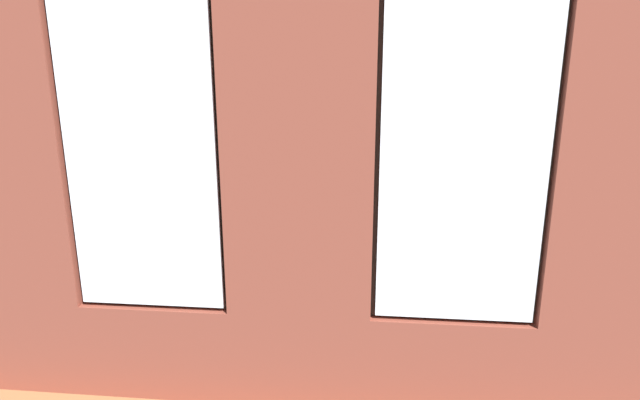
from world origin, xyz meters
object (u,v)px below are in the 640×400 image
(remote_gray, at_px, (340,237))
(tv_flatscreen, at_px, (80,196))
(media_console, at_px, (86,244))
(couch_left, at_px, (582,272))
(coffee_table, at_px, (309,246))
(potted_plant_near_tv, at_px, (79,230))
(potted_plant_foreground_right, at_px, (166,180))
(potted_plant_by_left_couch, at_px, (506,219))
(remote_silver, at_px, (274,243))
(candle_jar, at_px, (296,233))
(couch_by_window, at_px, (274,312))
(table_plant_small, at_px, (316,235))
(cup_ceramic, at_px, (309,236))
(potted_plant_corner_near_left, at_px, (528,186))

(remote_gray, xyz_separation_m, tv_flatscreen, (3.02, -0.08, 0.38))
(remote_gray, bearing_deg, media_console, 73.26)
(couch_left, distance_m, coffee_table, 2.75)
(potted_plant_near_tv, relative_size, potted_plant_foreground_right, 0.97)
(potted_plant_by_left_couch, bearing_deg, media_console, 8.91)
(remote_silver, bearing_deg, potted_plant_foreground_right, 18.74)
(couch_left, xyz_separation_m, remote_gray, (2.40, -0.45, 0.12))
(coffee_table, height_order, potted_plant_foreground_right, potted_plant_foreground_right)
(couch_left, relative_size, remote_gray, 10.30)
(candle_jar, height_order, tv_flatscreen, tv_flatscreen)
(couch_by_window, height_order, table_plant_small, couch_by_window)
(candle_jar, bearing_deg, coffee_table, 147.98)
(coffee_table, bearing_deg, table_plant_small, 128.65)
(cup_ceramic, relative_size, media_console, 0.10)
(cup_ceramic, xyz_separation_m, potted_plant_near_tv, (2.13, 0.77, 0.26))
(remote_silver, distance_m, media_console, 2.36)
(cup_ceramic, xyz_separation_m, candle_jar, (0.15, -0.09, 0.00))
(potted_plant_near_tv, bearing_deg, couch_left, -174.70)
(table_plant_small, xyz_separation_m, potted_plant_corner_near_left, (-2.79, -2.15, 0.11))
(potted_plant_corner_near_left, bearing_deg, table_plant_small, 37.69)
(couch_left, bearing_deg, remote_silver, -95.21)
(tv_flatscreen, xyz_separation_m, potted_plant_corner_near_left, (-5.57, -1.83, -0.18))
(candle_jar, bearing_deg, couch_left, 171.83)
(table_plant_small, height_order, potted_plant_near_tv, potted_plant_near_tv)
(couch_left, relative_size, coffee_table, 1.45)
(potted_plant_foreground_right, bearing_deg, tv_flatscreen, 80.64)
(table_plant_small, relative_size, potted_plant_near_tv, 0.14)
(media_console, bearing_deg, couch_by_window, 147.29)
(couch_left, relative_size, potted_plant_corner_near_left, 1.52)
(potted_plant_near_tv, bearing_deg, candle_jar, -156.40)
(couch_left, bearing_deg, remote_gray, -102.04)
(potted_plant_corner_near_left, height_order, potted_plant_by_left_couch, potted_plant_corner_near_left)
(potted_plant_corner_near_left, bearing_deg, couch_by_window, 49.56)
(couch_by_window, xyz_separation_m, tv_flatscreen, (2.59, -1.66, 0.51))
(coffee_table, xyz_separation_m, media_console, (2.69, -0.21, -0.14))
(table_plant_small, xyz_separation_m, remote_silver, (0.45, 0.00, -0.10))
(couch_left, bearing_deg, potted_plant_foreground_right, -115.56)
(couch_left, xyz_separation_m, potted_plant_corner_near_left, (-0.14, -2.36, 0.33))
(coffee_table, bearing_deg, couch_by_window, 85.98)
(candle_jar, bearing_deg, potted_plant_foreground_right, -40.05)
(table_plant_small, relative_size, potted_plant_foreground_right, 0.14)
(coffee_table, xyz_separation_m, potted_plant_corner_near_left, (-2.88, -2.04, 0.27))
(couch_left, distance_m, potted_plant_corner_near_left, 2.39)
(cup_ceramic, bearing_deg, table_plant_small, 128.65)
(couch_by_window, xyz_separation_m, table_plant_small, (-0.19, -1.34, 0.22))
(couch_by_window, xyz_separation_m, remote_silver, (0.26, -1.34, 0.12))
(potted_plant_near_tv, bearing_deg, potted_plant_corner_near_left, -150.69)
(couch_by_window, bearing_deg, coffee_table, -94.02)
(tv_flatscreen, relative_size, potted_plant_near_tv, 0.76)
(remote_gray, bearing_deg, candle_jar, 79.16)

